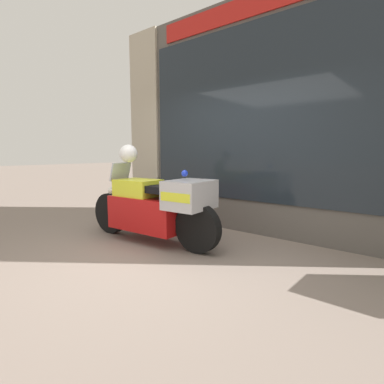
% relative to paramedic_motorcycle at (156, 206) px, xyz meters
% --- Properties ---
extents(ground_plane, '(60.00, 60.00, 0.00)m').
position_rel_paramedic_motorcycle_xyz_m(ground_plane, '(0.55, -0.44, -0.55)').
color(ground_plane, gray).
extents(shop_building, '(5.35, 0.55, 3.77)m').
position_rel_paramedic_motorcycle_xyz_m(shop_building, '(0.18, 1.56, 1.34)').
color(shop_building, '#56514C').
rests_on(shop_building, ground).
extents(window_display, '(4.10, 0.30, 1.88)m').
position_rel_paramedic_motorcycle_xyz_m(window_display, '(0.87, 1.59, -0.10)').
color(window_display, slate).
rests_on(window_display, ground).
extents(paramedic_motorcycle, '(2.41, 0.71, 1.18)m').
position_rel_paramedic_motorcycle_xyz_m(paramedic_motorcycle, '(0.00, 0.00, 0.00)').
color(paramedic_motorcycle, black).
rests_on(paramedic_motorcycle, ground).
extents(white_helmet, '(0.28, 0.28, 0.28)m').
position_rel_paramedic_motorcycle_xyz_m(white_helmet, '(-0.54, -0.04, 0.76)').
color(white_helmet, white).
rests_on(white_helmet, paramedic_motorcycle).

